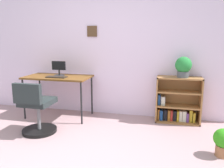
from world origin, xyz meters
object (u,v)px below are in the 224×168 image
monitor (59,69)px  desk (58,79)px  potted_plant_on_shelf (183,66)px  bookshelf_low (177,102)px  potted_plant_floor (223,141)px  keyboard (56,77)px  office_chair (36,111)px

monitor → desk: bearing=-93.3°
monitor → potted_plant_on_shelf: size_ratio=0.78×
bookshelf_low → potted_plant_on_shelf: bearing=-39.3°
desk → potted_plant_floor: 2.80m
keyboard → bookshelf_low: bookshelf_low is taller
office_chair → potted_plant_floor: office_chair is taller
office_chair → bookshelf_low: (2.07, 1.03, -0.01)m
office_chair → potted_plant_floor: (2.58, -0.09, -0.16)m
potted_plant_floor → potted_plant_on_shelf: bearing=112.6°
monitor → potted_plant_on_shelf: 2.17m
keyboard → office_chair: bearing=-91.1°
bookshelf_low → desk: bearing=-173.5°
desk → keyboard: (0.04, -0.13, 0.06)m
keyboard → potted_plant_on_shelf: 2.16m
bookshelf_low → potted_plant_floor: size_ratio=2.22×
monitor → potted_plant_floor: monitor is taller
keyboard → potted_plant_on_shelf: (2.12, 0.32, 0.21)m
keyboard → potted_plant_floor: 2.73m
monitor → potted_plant_floor: bearing=-19.7°
desk → keyboard: size_ratio=3.32×
bookshelf_low → potted_plant_on_shelf: 0.63m
desk → potted_plant_on_shelf: size_ratio=3.41×
office_chair → monitor: bearing=91.6°
desk → monitor: size_ratio=4.39×
office_chair → potted_plant_on_shelf: potted_plant_on_shelf is taller
desk → potted_plant_floor: size_ratio=3.28×
keyboard → potted_plant_on_shelf: size_ratio=1.03×
bookshelf_low → keyboard: bearing=-169.9°
monitor → potted_plant_floor: size_ratio=0.75×
monitor → keyboard: (0.04, -0.18, -0.12)m
monitor → bookshelf_low: size_ratio=0.34×
office_chair → potted_plant_floor: bearing=-1.9°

